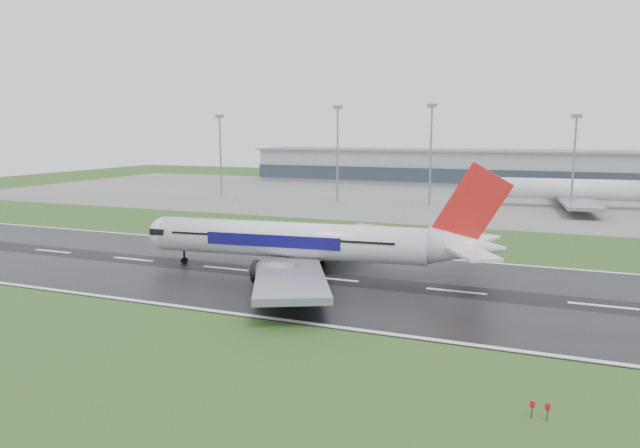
% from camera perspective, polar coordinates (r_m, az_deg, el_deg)
% --- Properties ---
extents(ground, '(520.00, 520.00, 0.00)m').
position_cam_1_polar(ground, '(90.13, 13.26, -6.53)').
color(ground, '#284A1B').
rests_on(ground, ground).
extents(runway, '(400.00, 45.00, 0.10)m').
position_cam_1_polar(runway, '(90.12, 13.26, -6.50)').
color(runway, black).
rests_on(runway, ground).
extents(apron, '(400.00, 130.00, 0.08)m').
position_cam_1_polar(apron, '(212.75, 18.28, 2.20)').
color(apron, slate).
rests_on(apron, ground).
extents(terminal, '(240.00, 36.00, 15.00)m').
position_cam_1_polar(terminal, '(271.82, 19.16, 5.14)').
color(terminal, gray).
rests_on(terminal, ground).
extents(main_airliner, '(67.75, 65.10, 18.35)m').
position_cam_1_polar(main_airliner, '(97.41, -0.62, 0.47)').
color(main_airliner, silver).
rests_on(main_airliner, runway).
extents(parked_airliner, '(68.18, 64.17, 18.61)m').
position_cam_1_polar(parked_airliner, '(199.26, 23.68, 4.16)').
color(parked_airliner, silver).
rests_on(parked_airliner, apron).
extents(floodmast_0, '(0.64, 0.64, 28.83)m').
position_cam_1_polar(floodmast_0, '(218.17, -9.77, 6.48)').
color(floodmast_0, gray).
rests_on(floodmast_0, ground).
extents(floodmast_1, '(0.64, 0.64, 31.34)m').
position_cam_1_polar(floodmast_1, '(198.10, 1.74, 6.72)').
color(floodmast_1, gray).
rests_on(floodmast_1, ground).
extents(floodmast_2, '(0.64, 0.64, 31.44)m').
position_cam_1_polar(floodmast_2, '(189.64, 10.85, 6.47)').
color(floodmast_2, gray).
rests_on(floodmast_2, ground).
extents(floodmast_3, '(0.64, 0.64, 27.70)m').
position_cam_1_polar(floodmast_3, '(186.44, 23.71, 5.25)').
color(floodmast_3, gray).
rests_on(floodmast_3, ground).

